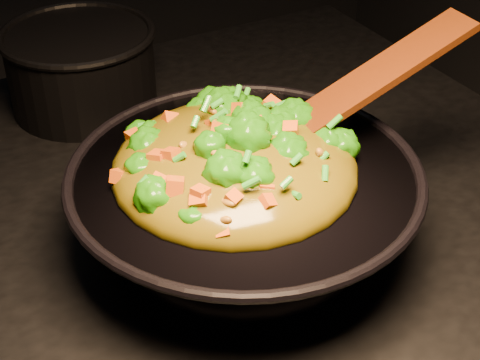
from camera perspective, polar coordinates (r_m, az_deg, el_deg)
wok at (r=0.80m, az=0.35°, el=-2.48°), size 0.45×0.45×0.10m
stir_fry at (r=0.74m, az=-0.43°, el=3.43°), size 0.32×0.32×0.09m
spatula at (r=0.80m, az=8.19°, el=6.42°), size 0.31×0.06×0.13m
back_pot at (r=1.09m, az=-12.19°, el=8.43°), size 0.27×0.27×0.12m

